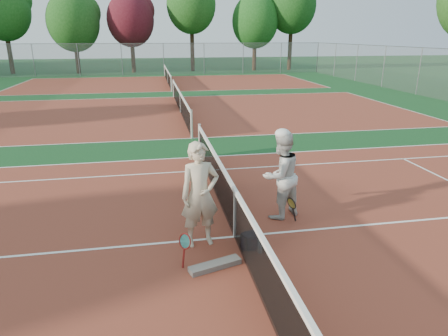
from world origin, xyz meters
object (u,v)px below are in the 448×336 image
object	(u,v)px
sports_bag_navy	(252,240)
player_a	(200,195)
water_bottle	(260,246)
player_b	(281,175)
racket_red	(185,250)
racket_spare	(256,241)
net_main	(235,213)
racket_black_held	(291,210)
sports_bag_purple	(249,243)

from	to	relation	value
sports_bag_navy	player_a	bearing A→B (deg)	161.73
water_bottle	player_b	bearing A→B (deg)	60.20
racket_red	racket_spare	xyz separation A→B (m)	(1.40, 0.57, -0.28)
net_main	racket_spare	distance (m)	0.67
racket_black_held	sports_bag_purple	bearing A→B (deg)	12.43
net_main	sports_bag_purple	distance (m)	0.65
player_b	racket_spare	size ratio (longest dim) A/B	3.16
racket_red	water_bottle	xyz separation A→B (m)	(1.37, 0.17, -0.15)
sports_bag_navy	racket_spare	bearing A→B (deg)	52.03
player_b	sports_bag_navy	bearing A→B (deg)	26.11
racket_black_held	sports_bag_purple	distance (m)	1.43
net_main	racket_red	xyz separation A→B (m)	(-1.04, -0.85, -0.21)
player_b	racket_black_held	world-z (taller)	player_b
sports_bag_navy	net_main	bearing A→B (deg)	118.71
player_a	racket_black_held	xyz separation A→B (m)	(1.98, 0.52, -0.71)
player_a	sports_bag_navy	size ratio (longest dim) A/B	5.61
racket_red	sports_bag_navy	xyz separation A→B (m)	(1.28, 0.41, -0.16)
player_a	player_b	xyz separation A→B (m)	(1.84, 0.88, -0.05)
racket_red	sports_bag_purple	xyz separation A→B (m)	(1.22, 0.37, -0.18)
net_main	sports_bag_purple	size ratio (longest dim) A/B	39.00
player_b	racket_black_held	distance (m)	0.77
racket_red	water_bottle	distance (m)	1.39
net_main	player_b	xyz separation A→B (m)	(1.15, 0.76, 0.44)
racket_red	racket_spare	size ratio (longest dim) A/B	0.99
net_main	sports_bag_purple	xyz separation A→B (m)	(0.17, -0.48, -0.40)
player_b	sports_bag_purple	distance (m)	1.78
racket_red	water_bottle	world-z (taller)	racket_red
net_main	racket_black_held	bearing A→B (deg)	16.78
racket_red	sports_bag_navy	bearing A→B (deg)	-32.32
net_main	player_b	distance (m)	1.44
racket_spare	sports_bag_purple	distance (m)	0.29
water_bottle	sports_bag_purple	bearing A→B (deg)	127.86
net_main	player_b	size ratio (longest dim) A/B	5.78
racket_spare	sports_bag_navy	distance (m)	0.23
player_a	racket_spare	xyz separation A→B (m)	(1.04, -0.15, -0.98)
player_b	sports_bag_navy	size ratio (longest dim) A/B	5.35
sports_bag_purple	net_main	bearing A→B (deg)	109.88
player_a	player_b	distance (m)	2.04
player_a	racket_red	bearing A→B (deg)	-124.90
racket_spare	water_bottle	distance (m)	0.42
player_a	player_b	bearing A→B (deg)	17.11
racket_red	water_bottle	bearing A→B (deg)	-43.30
racket_red	sports_bag_purple	size ratio (longest dim) A/B	2.11
player_b	racket_spare	world-z (taller)	player_b
sports_bag_purple	water_bottle	world-z (taller)	water_bottle
player_a	racket_black_held	bearing A→B (deg)	6.04
racket_red	racket_spare	world-z (taller)	racket_red
player_b	sports_bag_navy	distance (m)	1.70
sports_bag_navy	water_bottle	xyz separation A→B (m)	(0.09, -0.25, 0.01)
player_a	racket_spare	size ratio (longest dim) A/B	3.32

